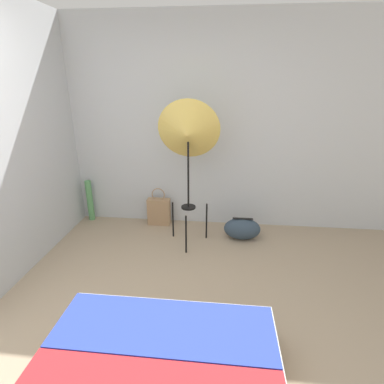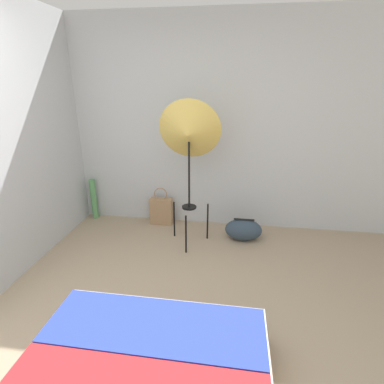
{
  "view_description": "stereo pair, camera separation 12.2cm",
  "coord_description": "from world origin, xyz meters",
  "views": [
    {
      "loc": [
        0.54,
        -1.39,
        1.85
      ],
      "look_at": [
        0.23,
        1.57,
        0.73
      ],
      "focal_mm": 28.0,
      "sensor_mm": 36.0,
      "label": 1
    },
    {
      "loc": [
        0.66,
        -1.38,
        1.85
      ],
      "look_at": [
        0.23,
        1.57,
        0.73
      ],
      "focal_mm": 28.0,
      "sensor_mm": 36.0,
      "label": 2
    }
  ],
  "objects": [
    {
      "name": "ground_plane",
      "position": [
        0.0,
        0.0,
        0.0
      ],
      "size": [
        14.0,
        14.0,
        0.0
      ],
      "primitive_type": "plane",
      "color": "gray"
    },
    {
      "name": "photo_umbrella",
      "position": [
        0.16,
        1.77,
        1.3
      ],
      "size": [
        0.68,
        0.42,
        1.67
      ],
      "color": "black",
      "rests_on": "ground_plane"
    },
    {
      "name": "duffel_bag",
      "position": [
        0.81,
        1.93,
        0.13
      ],
      "size": [
        0.44,
        0.27,
        0.27
      ],
      "color": "#2D3D4C",
      "rests_on": "ground_plane"
    },
    {
      "name": "tote_bag",
      "position": [
        -0.29,
        2.22,
        0.19
      ],
      "size": [
        0.3,
        0.12,
        0.52
      ],
      "color": "#9E7A56",
      "rests_on": "ground_plane"
    },
    {
      "name": "paper_roll",
      "position": [
        -1.26,
        2.26,
        0.28
      ],
      "size": [
        0.08,
        0.08,
        0.57
      ],
      "color": "#56995B",
      "rests_on": "ground_plane"
    },
    {
      "name": "wall_back",
      "position": [
        0.0,
        2.37,
        1.3
      ],
      "size": [
        8.0,
        0.05,
        2.6
      ],
      "color": "#B7BCC1",
      "rests_on": "ground_plane"
    }
  ]
}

